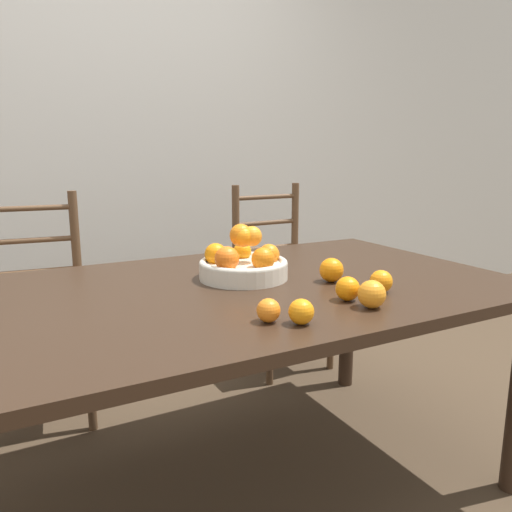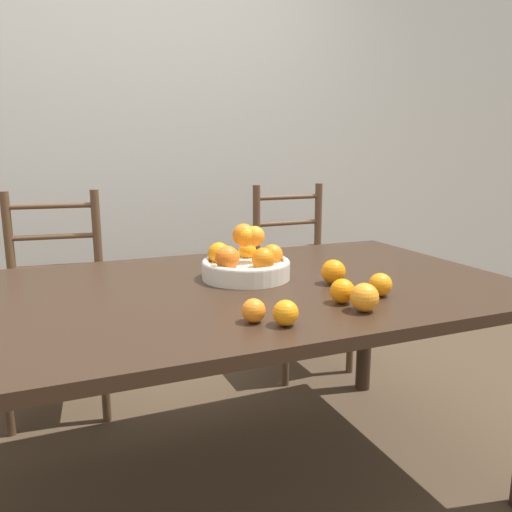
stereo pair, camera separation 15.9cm
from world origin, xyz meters
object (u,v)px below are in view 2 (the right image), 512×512
(fruit_bowl, at_px, (246,262))
(orange_loose_0, at_px, (364,297))
(orange_loose_1, at_px, (286,313))
(chair_right, at_px, (299,279))
(orange_loose_3, at_px, (254,311))
(orange_loose_5, at_px, (333,272))
(chair_left, at_px, (56,305))
(orange_loose_4, at_px, (342,291))
(orange_loose_2, at_px, (380,285))

(fruit_bowl, distance_m, orange_loose_0, 0.48)
(orange_loose_1, xyz_separation_m, chair_right, (0.69, 1.26, -0.28))
(orange_loose_1, height_order, chair_right, chair_right)
(orange_loose_3, distance_m, chair_right, 1.45)
(orange_loose_3, height_order, orange_loose_5, orange_loose_5)
(orange_loose_3, relative_size, chair_left, 0.06)
(orange_loose_0, relative_size, orange_loose_3, 1.27)
(orange_loose_1, height_order, orange_loose_3, orange_loose_1)
(chair_right, bearing_deg, fruit_bowl, -129.04)
(orange_loose_3, bearing_deg, orange_loose_1, -39.46)
(fruit_bowl, bearing_deg, orange_loose_4, -68.04)
(orange_loose_1, distance_m, chair_right, 1.46)
(orange_loose_2, height_order, orange_loose_5, orange_loose_5)
(orange_loose_4, bearing_deg, chair_left, 123.20)
(fruit_bowl, distance_m, orange_loose_5, 0.29)
(fruit_bowl, xyz_separation_m, chair_right, (0.61, 0.78, -0.31))
(orange_loose_2, height_order, chair_right, chair_right)
(orange_loose_2, xyz_separation_m, chair_right, (0.32, 1.13, -0.28))
(orange_loose_2, bearing_deg, fruit_bowl, 129.80)
(orange_loose_2, relative_size, orange_loose_5, 0.87)
(orange_loose_2, distance_m, orange_loose_3, 0.44)
(orange_loose_5, distance_m, chair_right, 1.07)
(orange_loose_1, xyz_separation_m, orange_loose_4, (0.23, 0.11, 0.00))
(orange_loose_5, bearing_deg, fruit_bowl, 143.63)
(orange_loose_2, height_order, orange_loose_3, orange_loose_2)
(fruit_bowl, bearing_deg, orange_loose_0, -70.27)
(orange_loose_1, relative_size, orange_loose_3, 1.06)
(orange_loose_2, relative_size, orange_loose_4, 0.99)
(orange_loose_1, height_order, orange_loose_2, orange_loose_2)
(fruit_bowl, relative_size, orange_loose_1, 4.62)
(orange_loose_0, xyz_separation_m, orange_loose_3, (-0.31, 0.03, -0.01))
(orange_loose_0, relative_size, chair_left, 0.08)
(orange_loose_5, xyz_separation_m, chair_left, (-0.84, 0.96, -0.29))
(fruit_bowl, xyz_separation_m, orange_loose_5, (0.24, -0.17, -0.02))
(orange_loose_1, bearing_deg, orange_loose_4, 25.10)
(chair_left, bearing_deg, orange_loose_4, -51.30)
(orange_loose_5, height_order, chair_right, chair_right)
(orange_loose_4, xyz_separation_m, chair_right, (0.46, 1.15, -0.28))
(orange_loose_0, distance_m, orange_loose_1, 0.24)
(fruit_bowl, bearing_deg, chair_left, 127.69)
(orange_loose_1, relative_size, orange_loose_4, 0.92)
(orange_loose_1, xyz_separation_m, orange_loose_3, (-0.06, 0.05, -0.00))
(orange_loose_5, height_order, chair_left, chair_left)
(orange_loose_3, relative_size, orange_loose_4, 0.87)
(orange_loose_3, height_order, chair_left, chair_left)
(orange_loose_1, bearing_deg, orange_loose_3, 140.54)
(orange_loose_3, bearing_deg, chair_right, 58.02)
(fruit_bowl, height_order, chair_right, chair_right)
(orange_loose_2, xyz_separation_m, orange_loose_4, (-0.14, -0.02, 0.00))
(orange_loose_1, height_order, chair_left, chair_left)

